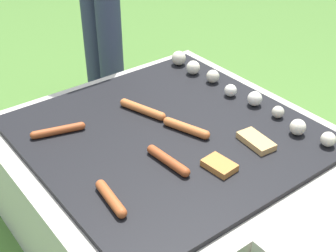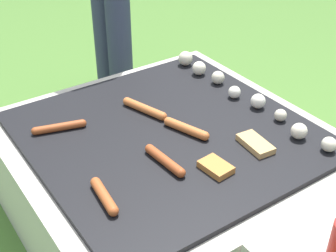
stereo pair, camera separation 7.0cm
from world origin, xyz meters
name	(u,v)px [view 1 (the left image)]	position (x,y,z in m)	size (l,w,h in m)	color
ground_plane	(168,217)	(0.00, 0.00, 0.00)	(14.00, 14.00, 0.00)	#47702D
grill	(168,177)	(0.00, 0.00, 0.19)	(0.97, 0.97, 0.38)	#B2AA9E
sausage_front_left	(168,160)	(0.14, -0.11, 0.39)	(0.17, 0.04, 0.03)	#93421E
sausage_front_center	(58,130)	(-0.20, -0.29, 0.39)	(0.07, 0.17, 0.03)	#93421E
sausage_front_right	(111,198)	(0.18, -0.32, 0.39)	(0.15, 0.04, 0.03)	#A34C23
sausage_mid_right	(143,109)	(-0.14, 0.00, 0.39)	(0.18, 0.08, 0.03)	#B7602D
sausage_back_right	(186,128)	(0.04, 0.04, 0.39)	(0.16, 0.08, 0.03)	#B7602D
bread_slice_left	(256,141)	(0.22, 0.17, 0.39)	(0.13, 0.07, 0.02)	tan
bread_slice_right	(220,165)	(0.24, 0.00, 0.39)	(0.10, 0.07, 0.02)	#B27033
mushroom_row	(233,89)	(-0.05, 0.33, 0.40)	(0.78, 0.08, 0.06)	beige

